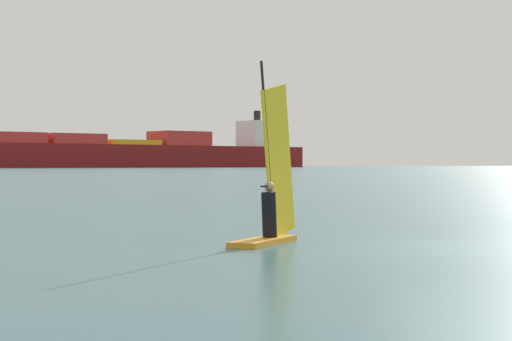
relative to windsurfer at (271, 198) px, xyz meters
The scene contains 3 objects.
ground_plane 3.89m from the windsurfer, 42.17° to the right, with size 4000.00×4000.00×0.00m, color #386066.
windsurfer is the anchor object (origin of this frame).
cargo_ship 462.35m from the windsurfer, 74.56° to the left, with size 208.09×79.50×33.05m.
Camera 1 is at (-10.85, -15.66, 1.73)m, focal length 63.17 mm.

